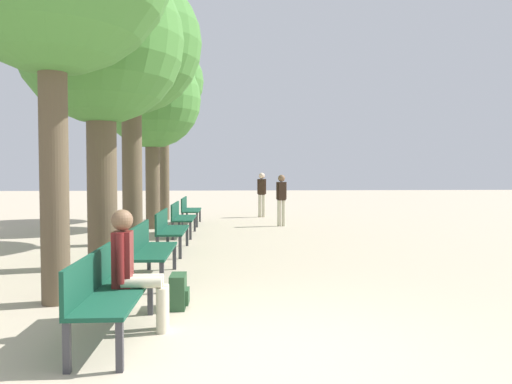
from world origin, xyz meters
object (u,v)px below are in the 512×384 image
bench_row_0 (106,288)px  tree_row_2 (131,45)px  tree_row_1 (100,44)px  person_seated (134,266)px  tree_row_4 (164,83)px  pedestrian_mid (262,192)px  backpack (179,292)px  bench_row_3 (181,216)px  bench_row_4 (189,208)px  pedestrian_near (281,197)px  tree_row_3 (152,101)px  bench_row_2 (169,227)px  bench_row_1 (148,247)px

bench_row_0 → tree_row_2: bearing=98.3°
tree_row_1 → person_seated: 4.99m
tree_row_4 → pedestrian_mid: size_ratio=3.78×
backpack → bench_row_3: bearing=95.0°
bench_row_0 → bench_row_4: size_ratio=1.00×
tree_row_4 → pedestrian_near: (3.88, -2.33, -3.87)m
bench_row_4 → person_seated: size_ratio=1.37×
tree_row_3 → person_seated: 10.18m
bench_row_0 → bench_row_3: (0.00, 8.20, 0.00)m
tree_row_4 → person_seated: size_ratio=4.81×
bench_row_2 → pedestrian_near: 5.64m
tree_row_3 → person_seated: tree_row_3 is taller
bench_row_4 → tree_row_3: 3.56m
tree_row_3 → bench_row_4: bearing=47.8°
bench_row_3 → bench_row_4: 2.73m
bench_row_3 → tree_row_2: 4.46m
bench_row_0 → bench_row_3: same height
bench_row_3 → tree_row_3: bearing=120.3°
bench_row_2 → tree_row_2: 4.35m
tree_row_2 → tree_row_4: size_ratio=1.01×
bench_row_0 → pedestrian_mid: bearing=79.4°
pedestrian_near → tree_row_3: bearing=-173.8°
tree_row_4 → person_seated: 13.10m
tree_row_1 → tree_row_4: size_ratio=0.87×
bench_row_1 → tree_row_2: 5.74m
bench_row_1 → bench_row_2: 2.73m
bench_row_1 → person_seated: person_seated is taller
bench_row_2 → pedestrian_mid: pedestrian_mid is taller
bench_row_4 → bench_row_2: bearing=-90.0°
bench_row_1 → tree_row_4: (-0.97, 9.89, 4.26)m
bench_row_2 → tree_row_3: bearing=102.5°
bench_row_3 → person_seated: bearing=-88.3°
bench_row_2 → backpack: (0.62, -4.35, -0.31)m
bench_row_2 → bench_row_0: bearing=-90.0°
tree_row_4 → person_seated: tree_row_4 is taller
tree_row_4 → bench_row_1: bearing=-84.4°
bench_row_3 → tree_row_2: bearing=-122.3°
tree_row_3 → tree_row_4: (0.00, 2.75, 1.01)m
bench_row_2 → pedestrian_near: size_ratio=1.11×
pedestrian_near → pedestrian_mid: 3.13m
bench_row_0 → tree_row_3: tree_row_3 is taller
backpack → person_seated: bearing=-113.4°
bench_row_4 → backpack: size_ratio=4.24×
bench_row_2 → tree_row_3: tree_row_3 is taller
bench_row_4 → person_seated: 10.70m
tree_row_2 → tree_row_3: bearing=90.0°
bench_row_1 → bench_row_2: size_ratio=1.00×
bench_row_4 → tree_row_1: tree_row_1 is taller
bench_row_1 → bench_row_2: bearing=90.0°
bench_row_2 → tree_row_1: tree_row_1 is taller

